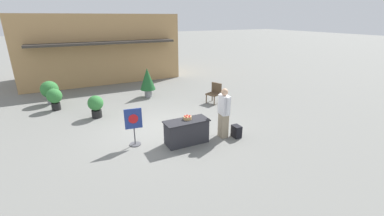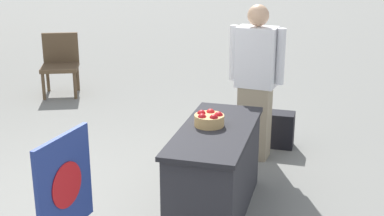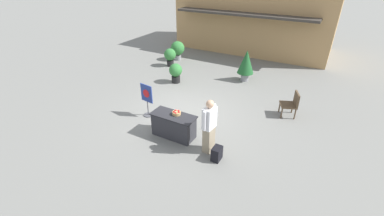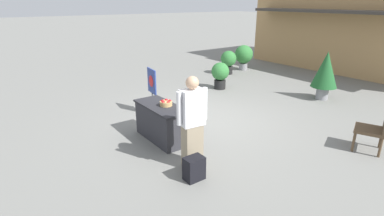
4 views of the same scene
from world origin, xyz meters
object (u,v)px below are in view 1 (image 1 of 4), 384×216
display_table (187,132)px  poster_board (134,126)px  potted_plant_far_left (96,105)px  potted_plant_near_left (147,80)px  person_visitor (224,113)px  backpack (236,131)px  potted_plant_far_right (54,97)px  patio_chair (215,92)px  potted_plant_near_right (50,90)px  apple_basket (187,118)px

display_table → poster_board: poster_board is taller
potted_plant_far_left → potted_plant_near_left: bearing=33.1°
person_visitor → poster_board: 2.98m
poster_board → potted_plant_near_left: 5.31m
backpack → potted_plant_far_right: potted_plant_far_right is taller
poster_board → potted_plant_near_left: (2.03, 4.90, 0.23)m
poster_board → patio_chair: bearing=126.9°
display_table → potted_plant_near_right: (-3.97, 6.56, 0.26)m
patio_chair → potted_plant_far_right: size_ratio=0.97×
person_visitor → potted_plant_far_left: 5.31m
backpack → potted_plant_far_right: size_ratio=0.43×
potted_plant_near_right → potted_plant_near_left: bearing=-13.1°
potted_plant_near_right → potted_plant_near_left: potted_plant_near_left is taller
potted_plant_near_left → potted_plant_far_left: bearing=-146.9°
display_table → potted_plant_far_left: size_ratio=1.56×
backpack → potted_plant_far_left: 5.75m
patio_chair → backpack: bearing=47.7°
backpack → potted_plant_near_right: size_ratio=0.38×
backpack → potted_plant_far_right: 8.05m
apple_basket → patio_chair: patio_chair is taller
potted_plant_far_right → display_table: bearing=-55.4°
backpack → potted_plant_near_left: 6.08m
patio_chair → potted_plant_far_left: size_ratio=1.02×
person_visitor → potted_plant_far_left: size_ratio=1.86×
potted_plant_near_right → potted_plant_near_left: size_ratio=0.73×
apple_basket → potted_plant_far_left: potted_plant_far_left is taller
potted_plant_far_left → display_table: bearing=-58.3°
apple_basket → potted_plant_far_right: bearing=125.5°
display_table → poster_board: 1.69m
backpack → potted_plant_far_left: bearing=134.3°
backpack → potted_plant_near_right: (-5.67, 6.95, 0.45)m
poster_board → potted_plant_far_left: poster_board is taller
apple_basket → backpack: bearing=-15.9°
backpack → person_visitor: bearing=147.6°
person_visitor → patio_chair: 3.76m
display_table → person_visitor: bearing=-6.2°
apple_basket → potted_plant_far_right: 6.65m
apple_basket → poster_board: bearing=161.1°
display_table → patio_chair: size_ratio=1.54×
backpack → poster_board: (-3.25, 1.02, 0.45)m
apple_basket → backpack: (1.64, -0.47, -0.64)m
apple_basket → poster_board: poster_board is taller
apple_basket → potted_plant_near_right: bearing=121.9°
person_visitor → potted_plant_near_right: person_visitor is taller
display_table → potted_plant_far_left: (-2.30, 3.72, 0.14)m
display_table → apple_basket: (0.07, 0.08, 0.45)m
display_table → potted_plant_near_left: potted_plant_near_left is taller
apple_basket → patio_chair: (2.97, 3.11, -0.33)m
display_table → potted_plant_near_left: size_ratio=0.97×
potted_plant_far_right → apple_basket: bearing=-54.5°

